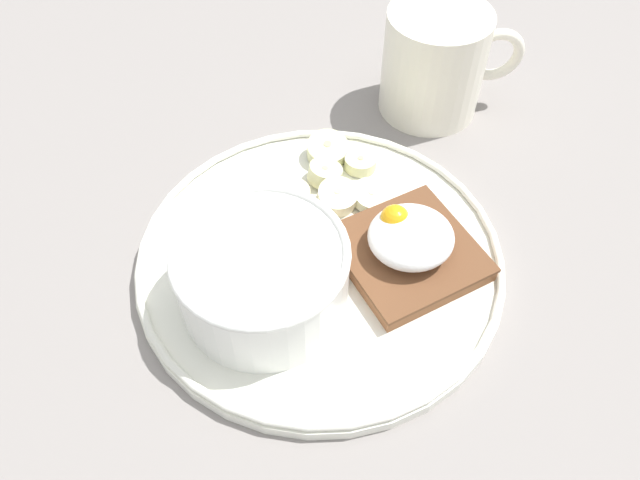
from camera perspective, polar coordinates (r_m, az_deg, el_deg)
ground_plane at (r=49.62cm, az=0.00°, el=-2.87°), size 120.00×120.00×2.00cm
plate at (r=48.17cm, az=0.00°, el=-1.63°), size 28.24×28.24×1.60cm
oatmeal_bowl at (r=43.44cm, az=-5.27°, el=-3.27°), size 12.19×12.19×5.94cm
toast_slice at (r=47.64cm, az=8.05°, el=-1.22°), size 12.47×12.47×1.42cm
poached_egg at (r=46.06cm, az=8.20°, el=0.39°), size 6.40×6.10×3.24cm
banana_slice_front at (r=52.67cm, az=0.44°, el=6.09°), size 3.94×3.83×1.91cm
banana_slice_left at (r=51.39cm, az=4.72°, el=4.04°), size 4.65×4.64×1.50cm
banana_slice_back at (r=51.40cm, az=-2.74°, el=4.09°), size 3.61×3.64×1.14cm
banana_slice_right at (r=54.09cm, az=3.71°, el=7.08°), size 3.78×3.80×1.17cm
banana_slice_inner at (r=50.85cm, az=1.61°, el=3.95°), size 3.82×3.97×1.91cm
banana_slice_outer at (r=54.67cm, az=0.68°, el=8.24°), size 3.83×4.01×2.04cm
coffee_mug at (r=59.94cm, az=10.51°, el=15.73°), size 13.00×9.32×9.85cm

